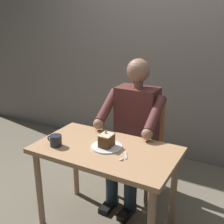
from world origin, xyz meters
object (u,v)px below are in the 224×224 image
object	(u,v)px
seated_person	(133,130)
dessert_spoon	(123,157)
coffee_cup	(56,140)
chair	(140,139)
dining_table	(106,160)
cake_slice	(106,140)

from	to	relation	value
seated_person	dessert_spoon	world-z (taller)	seated_person
coffee_cup	dessert_spoon	size ratio (longest dim) A/B	0.89
chair	coffee_cup	bearing A→B (deg)	66.61
dining_table	chair	world-z (taller)	chair
seated_person	cake_slice	distance (m)	0.48
seated_person	cake_slice	xyz separation A→B (m)	(0.01, 0.47, 0.09)
dining_table	cake_slice	world-z (taller)	cake_slice
dining_table	chair	xyz separation A→B (m)	(0.00, -0.65, -0.10)
dining_table	seated_person	world-z (taller)	seated_person
coffee_cup	dessert_spoon	xyz separation A→B (m)	(-0.53, -0.07, -0.04)
dining_table	seated_person	distance (m)	0.49
chair	seated_person	distance (m)	0.24
dessert_spoon	seated_person	bearing A→B (deg)	-71.84
dining_table	coffee_cup	xyz separation A→B (m)	(0.35, 0.14, 0.14)
chair	dessert_spoon	distance (m)	0.77
seated_person	dessert_spoon	distance (m)	0.58
dining_table	cake_slice	distance (m)	0.16
seated_person	dessert_spoon	xyz separation A→B (m)	(-0.18, 0.55, 0.04)
dessert_spoon	dining_table	bearing A→B (deg)	-20.99
dining_table	seated_person	size ratio (longest dim) A/B	0.82
cake_slice	dessert_spoon	xyz separation A→B (m)	(-0.19, 0.09, -0.05)
chair	coffee_cup	size ratio (longest dim) A/B	7.32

